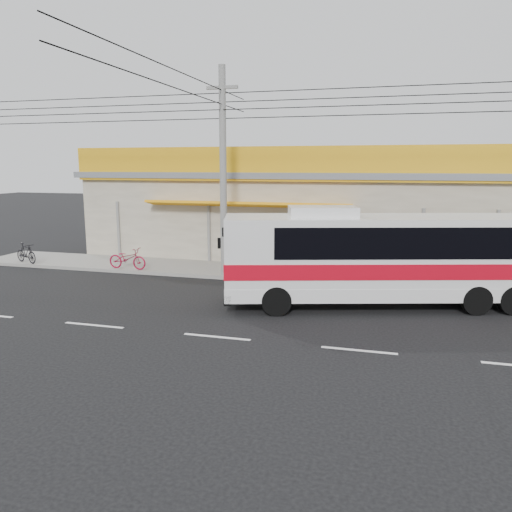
{
  "coord_description": "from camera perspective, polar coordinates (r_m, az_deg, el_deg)",
  "views": [
    {
      "loc": [
        4.68,
        -15.34,
        4.86
      ],
      "look_at": [
        -0.07,
        2.0,
        1.56
      ],
      "focal_mm": 35.0,
      "sensor_mm": 36.0,
      "label": 1
    }
  ],
  "objects": [
    {
      "name": "ground",
      "position": [
        16.76,
        -1.58,
        -6.47
      ],
      "size": [
        120.0,
        120.0,
        0.0
      ],
      "primitive_type": "plane",
      "color": "black",
      "rests_on": "ground"
    },
    {
      "name": "sidewalk",
      "position": [
        22.37,
        2.89,
        -1.97
      ],
      "size": [
        30.0,
        3.2,
        0.15
      ],
      "primitive_type": "cube",
      "color": "slate",
      "rests_on": "ground"
    },
    {
      "name": "lane_markings",
      "position": [
        14.51,
        -4.49,
        -9.22
      ],
      "size": [
        50.0,
        0.12,
        0.01
      ],
      "primitive_type": null,
      "color": "silver",
      "rests_on": "ground"
    },
    {
      "name": "storefront_building",
      "position": [
        27.41,
        5.43,
        4.99
      ],
      "size": [
        22.6,
        9.2,
        5.7
      ],
      "color": "gray",
      "rests_on": "ground"
    },
    {
      "name": "coach_bus",
      "position": [
        17.75,
        15.59,
        0.28
      ],
      "size": [
        11.51,
        5.42,
        3.48
      ],
      "rotation": [
        0.0,
        0.0,
        0.28
      ],
      "color": "silver",
      "rests_on": "ground"
    },
    {
      "name": "motorbike_red",
      "position": [
        23.54,
        -14.49,
        -0.27
      ],
      "size": [
        1.9,
        0.73,
        0.98
      ],
      "primitive_type": "imported",
      "rotation": [
        0.0,
        0.0,
        1.53
      ],
      "color": "maroon",
      "rests_on": "sidewalk"
    },
    {
      "name": "motorbike_dark",
      "position": [
        26.68,
        -24.79,
        0.31
      ],
      "size": [
        1.67,
        0.98,
        0.97
      ],
      "primitive_type": "imported",
      "rotation": [
        0.0,
        0.0,
        1.22
      ],
      "color": "black",
      "rests_on": "sidewalk"
    },
    {
      "name": "utility_pole",
      "position": [
        21.24,
        -3.87,
        16.9
      ],
      "size": [
        34.0,
        14.0,
        8.82
      ],
      "color": "slate",
      "rests_on": "ground"
    }
  ]
}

